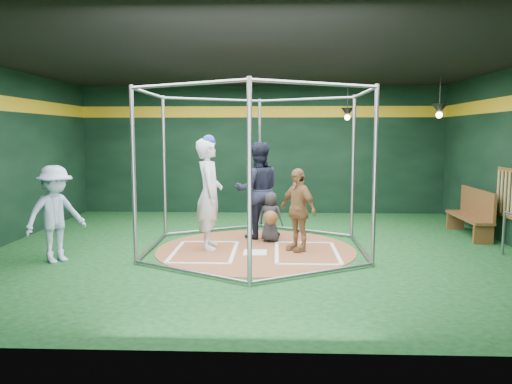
{
  "coord_description": "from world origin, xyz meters",
  "views": [
    {
      "loc": [
        0.36,
        -9.33,
        2.21
      ],
      "look_at": [
        0.0,
        0.1,
        1.1
      ],
      "focal_mm": 35.0,
      "sensor_mm": 36.0,
      "label": 1
    }
  ],
  "objects_px": {
    "visitor_leopard": "(298,210)",
    "dugout_bench": "(473,212)",
    "batter_figure": "(209,193)",
    "umpire": "(258,190)"
  },
  "relations": [
    {
      "from": "batter_figure",
      "to": "umpire",
      "type": "height_order",
      "value": "batter_figure"
    },
    {
      "from": "visitor_leopard",
      "to": "batter_figure",
      "type": "bearing_deg",
      "value": -133.49
    },
    {
      "from": "dugout_bench",
      "to": "batter_figure",
      "type": "bearing_deg",
      "value": -165.64
    },
    {
      "from": "umpire",
      "to": "dugout_bench",
      "type": "bearing_deg",
      "value": 174.37
    },
    {
      "from": "batter_figure",
      "to": "umpire",
      "type": "xyz_separation_m",
      "value": [
        0.89,
        1.01,
        -0.06
      ]
    },
    {
      "from": "umpire",
      "to": "dugout_bench",
      "type": "height_order",
      "value": "umpire"
    },
    {
      "from": "visitor_leopard",
      "to": "dugout_bench",
      "type": "relative_size",
      "value": 0.89
    },
    {
      "from": "batter_figure",
      "to": "umpire",
      "type": "bearing_deg",
      "value": 48.68
    },
    {
      "from": "umpire",
      "to": "dugout_bench",
      "type": "xyz_separation_m",
      "value": [
        4.63,
        0.4,
        -0.5
      ]
    },
    {
      "from": "visitor_leopard",
      "to": "dugout_bench",
      "type": "xyz_separation_m",
      "value": [
        3.84,
        1.53,
        -0.27
      ]
    }
  ]
}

